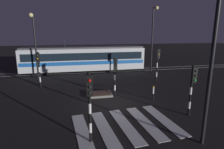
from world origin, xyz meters
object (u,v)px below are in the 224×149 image
traffic_light_kerb_mid_left (90,98)px  street_lamp_trackside_right (153,32)px  bollard_island_edge (153,93)px  traffic_light_median_centre (115,72)px  traffic_light_corner_far_right (158,60)px  traffic_light_corner_far_left (39,64)px  tram (84,58)px  traffic_light_corner_near_right (192,83)px  street_lamp_near_kerb (219,38)px  street_lamp_trackside_left (34,38)px

traffic_light_kerb_mid_left → street_lamp_trackside_right: street_lamp_trackside_right is taller
bollard_island_edge → traffic_light_median_centre: bearing=150.9°
traffic_light_median_centre → traffic_light_corner_far_right: (5.23, 3.42, 0.27)m
bollard_island_edge → traffic_light_kerb_mid_left: bearing=-137.9°
traffic_light_kerb_mid_left → traffic_light_corner_far_left: bearing=110.8°
tram → traffic_light_kerb_mid_left: bearing=-92.5°
traffic_light_corner_near_right → traffic_light_corner_far_right: 8.14m
traffic_light_median_centre → street_lamp_near_kerb: size_ratio=0.39×
street_lamp_trackside_left → bollard_island_edge: 13.91m
traffic_light_kerb_mid_left → street_lamp_trackside_right: 17.07m
traffic_light_corner_near_right → street_lamp_trackside_right: size_ratio=0.41×
traffic_light_corner_near_right → bollard_island_edge: bearing=109.2°
traffic_light_corner_near_right → street_lamp_near_kerb: size_ratio=0.41×
traffic_light_corner_near_right → traffic_light_median_centre: 5.93m
traffic_light_corner_near_right → traffic_light_median_centre: traffic_light_corner_near_right is taller
traffic_light_corner_far_left → street_lamp_trackside_left: (-0.83, 3.62, 2.24)m
traffic_light_corner_far_right → street_lamp_trackside_right: (1.35, 4.50, 2.70)m
traffic_light_corner_near_right → street_lamp_near_kerb: bearing=-111.3°
street_lamp_near_kerb → bollard_island_edge: street_lamp_near_kerb is taller
traffic_light_kerb_mid_left → bollard_island_edge: 7.27m
traffic_light_corner_far_right → street_lamp_trackside_left: street_lamp_trackside_left is taller
traffic_light_corner_far_left → traffic_light_corner_near_right: bearing=-39.8°
tram → bollard_island_edge: bearing=-68.1°
traffic_light_median_centre → traffic_light_kerb_mid_left: bearing=-112.5°
traffic_light_corner_near_right → bollard_island_edge: size_ratio=2.94×
street_lamp_trackside_left → street_lamp_trackside_right: bearing=1.8°
traffic_light_median_centre → street_lamp_near_kerb: 8.52m
street_lamp_near_kerb → traffic_light_corner_far_right: bearing=76.5°
street_lamp_trackside_right → traffic_light_corner_far_left: bearing=-162.6°
traffic_light_corner_far_left → traffic_light_corner_far_right: 11.64m
traffic_light_kerb_mid_left → street_lamp_near_kerb: street_lamp_near_kerb is taller
tram → bollard_island_edge: tram is taller
traffic_light_kerb_mid_left → street_lamp_near_kerb: size_ratio=0.44×
street_lamp_trackside_left → traffic_light_corner_far_right: bearing=-18.0°
street_lamp_trackside_left → tram: size_ratio=0.45×
traffic_light_median_centre → street_lamp_trackside_right: bearing=50.2°
traffic_light_median_centre → traffic_light_corner_far_right: size_ratio=0.88×
traffic_light_corner_far_left → traffic_light_median_centre: traffic_light_corner_far_left is taller
tram → traffic_light_corner_far_left: bearing=-127.1°
bollard_island_edge → traffic_light_corner_near_right: bearing=-70.8°
traffic_light_kerb_mid_left → street_lamp_trackside_left: bearing=108.8°
street_lamp_trackside_left → traffic_light_corner_near_right: bearing=-47.7°
traffic_light_kerb_mid_left → street_lamp_trackside_left: size_ratio=0.49×
street_lamp_trackside_left → tram: street_lamp_trackside_left is taller
traffic_light_corner_far_left → traffic_light_corner_far_right: size_ratio=0.95×
traffic_light_median_centre → tram: bearing=100.9°
bollard_island_edge → traffic_light_corner_far_left: bearing=149.5°
traffic_light_kerb_mid_left → traffic_light_corner_far_right: traffic_light_corner_far_right is taller
traffic_light_corner_near_right → street_lamp_trackside_left: (-10.98, 12.07, 2.29)m
traffic_light_median_centre → traffic_light_corner_far_right: bearing=33.1°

